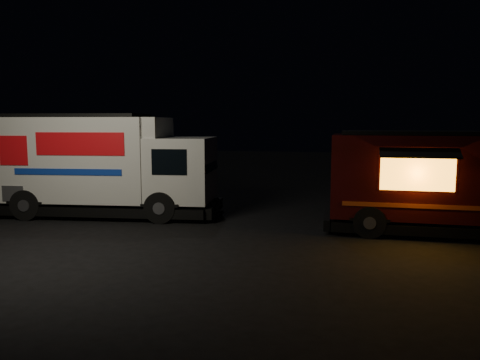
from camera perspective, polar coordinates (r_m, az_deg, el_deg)
name	(u,v)px	position (r m, az deg, el deg)	size (l,w,h in m)	color
ground	(177,233)	(14.09, -7.64, -6.44)	(80.00, 80.00, 0.00)	black
white_truck	(107,165)	(17.14, -15.88, 1.79)	(7.86, 2.68, 3.56)	silver
red_truck	(438,183)	(14.89, 23.04, -0.30)	(6.49, 2.39, 3.02)	black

